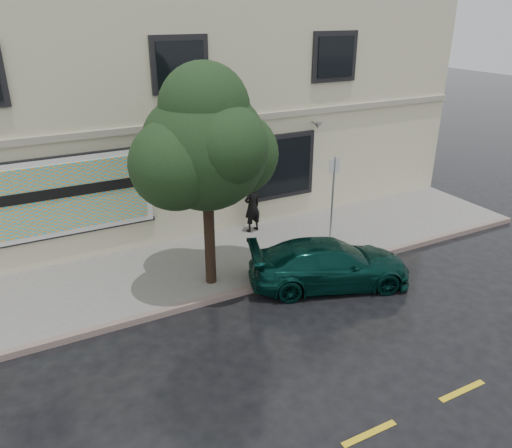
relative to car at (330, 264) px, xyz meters
name	(u,v)px	position (x,y,z in m)	size (l,w,h in m)	color
ground	(269,326)	(-2.27, -0.90, -0.60)	(90.00, 90.00, 0.00)	black
sidewalk	(212,263)	(-2.27, 2.35, -0.52)	(20.00, 3.50, 0.15)	gray
curb	(240,292)	(-2.27, 0.60, -0.52)	(20.00, 0.18, 0.16)	slate
road_marking	(369,434)	(-2.27, -4.40, -0.59)	(19.00, 0.12, 0.01)	gold
building	(143,105)	(-2.27, 8.09, 2.90)	(20.00, 8.12, 7.00)	beige
billboard	(72,196)	(-5.47, 4.02, 1.46)	(4.30, 0.16, 2.20)	white
car	(330,264)	(0.00, 0.00, 0.00)	(1.81, 4.10, 1.19)	#072D27
pedestrian	(252,206)	(-0.35, 3.63, 0.37)	(0.60, 0.39, 1.63)	black
umbrella	(252,168)	(-0.35, 3.63, 1.59)	(1.10, 1.10, 0.82)	black
street_tree	(206,150)	(-2.73, 1.30, 3.01)	(2.85, 2.85, 4.90)	black
sign_pole	(333,193)	(1.31, 1.80, 1.13)	(0.32, 0.07, 2.62)	#9A9EA2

